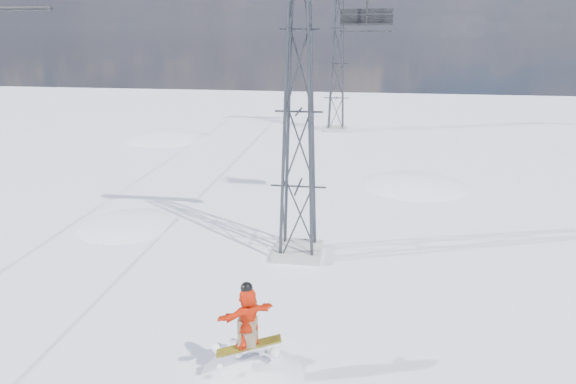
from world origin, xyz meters
TOP-DOWN VIEW (x-y plane):
  - snow_terrain at (-4.77, 21.24)m, footprint 39.00×37.00m
  - lift_tower_near at (0.80, 8.00)m, footprint 5.20×1.80m
  - lift_tower_far at (0.80, 33.00)m, footprint 5.20×1.80m
  - lift_chair_mid at (3.00, 12.99)m, footprint 2.20×0.63m

SIDE VIEW (x-z plane):
  - snow_terrain at x=-4.77m, z-range -20.59..1.41m
  - lift_tower_near at x=0.80m, z-range -0.24..11.18m
  - lift_tower_far at x=0.80m, z-range -0.24..11.18m
  - lift_chair_mid at x=3.00m, z-range 7.30..10.03m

